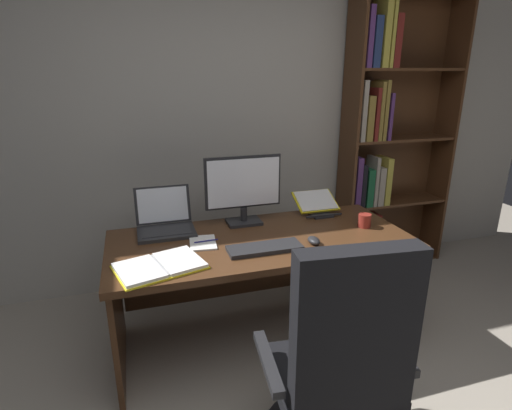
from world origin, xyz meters
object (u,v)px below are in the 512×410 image
Objects in this scene: office_chair at (339,377)px; open_binder at (160,266)px; computer_mouse at (314,240)px; reading_stand_with_book at (317,203)px; coffee_mug at (365,221)px; bookshelf at (384,142)px; laptop at (165,223)px; pen at (206,241)px; monitor at (243,190)px; notepad at (203,243)px; keyboard at (265,248)px; desk at (257,260)px.

open_binder is at bearing 138.18° from office_chair.
computer_mouse reaches higher than open_binder.
office_chair is 3.72× the size of reading_stand_with_book.
office_chair is 12.70× the size of coffee_mug.
laptop is (-1.87, -0.50, -0.33)m from bookshelf.
open_binder is 3.52× the size of pen.
monitor reaches higher than reading_stand_with_book.
pen is at bearing 177.78° from coffee_mug.
reading_stand_with_book is at bearing 19.75° from notepad.
desk is at bearing 82.64° from keyboard.
keyboard is 4.88× the size of coffee_mug.
notepad is at bearing -54.41° from laptop.
office_chair is at bearing -106.54° from computer_mouse.
office_chair reaches higher than reading_stand_with_book.
reading_stand_with_book is at bearing 20.18° from pen.
notepad is (-0.32, -0.25, -0.22)m from monitor.
bookshelf is at bearing 20.59° from monitor.
desk is at bearing 9.75° from notepad.
computer_mouse is at bearing -17.14° from notepad.
monitor is at bearing 40.67° from pen.
laptop is at bearing 128.37° from pen.
reading_stand_with_book is 0.92m from notepad.
reading_stand_with_book reaches higher than open_binder.
bookshelf reaches higher than keyboard.
office_chair is 5.20× the size of notepad.
open_binder is 0.37m from pen.
office_chair is 10.50× the size of computer_mouse.
desk is 0.71m from open_binder.
notepad is at bearing -160.25° from reading_stand_with_book.
open_binder is at bearing -175.06° from keyboard.
monitor is (-0.03, 0.19, 0.41)m from desk.
computer_mouse is at bearing 79.22° from office_chair.
laptop is at bearing 138.08° from keyboard.
monitor is 0.45m from pen.
desk is 0.62m from laptop.
desk is at bearing 10.57° from open_binder.
keyboard is at bearing 101.23° from office_chair.
laptop is 1.65× the size of notepad.
coffee_mug is at bearing -63.61° from reading_stand_with_book.
bookshelf reaches higher than notepad.
desk is 0.73m from coffee_mug.
coffee_mug is (-0.64, -0.81, -0.34)m from bookshelf.
office_chair reaches higher than laptop.
pen is at bearing 116.94° from office_chair.
office_chair is 2.22× the size of open_binder.
coffee_mug is (1.04, -0.04, 0.04)m from notepad.
reading_stand_with_book is (0.52, 0.25, 0.25)m from desk.
monitor is at bearing 99.22° from office_chair.
computer_mouse is at bearing 0.00° from keyboard.
keyboard is 0.58m from open_binder.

